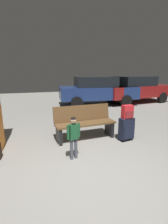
# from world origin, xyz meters

# --- Properties ---
(ground_plane) EXTENTS (18.00, 18.00, 0.10)m
(ground_plane) POSITION_xyz_m (0.00, 4.00, -0.05)
(ground_plane) COLOR gray
(bench) EXTENTS (1.63, 0.64, 0.89)m
(bench) POSITION_xyz_m (0.37, 1.77, 0.44)
(bench) COLOR brown
(bench) RESTS_ON ground_plane
(suitcase) EXTENTS (0.41, 0.29, 0.60)m
(suitcase) POSITION_xyz_m (1.38, 1.31, 0.32)
(suitcase) COLOR #191E33
(suitcase) RESTS_ON ground_plane
(backpack_bright) EXTENTS (0.30, 0.22, 0.34)m
(backpack_bright) POSITION_xyz_m (1.38, 1.31, 0.77)
(backpack_bright) COLOR red
(backpack_bright) RESTS_ON suitcase
(child) EXTENTS (0.30, 0.18, 0.90)m
(child) POSITION_xyz_m (-0.18, 0.76, 0.55)
(child) COLOR #4C5160
(child) RESTS_ON ground_plane
(parked_car_near) EXTENTS (4.24, 2.09, 1.51)m
(parked_car_near) POSITION_xyz_m (2.47, 6.21, 0.81)
(parked_car_near) COLOR navy
(parked_car_near) RESTS_ON ground_plane
(parked_car_side) EXTENTS (4.28, 2.18, 1.51)m
(parked_car_side) POSITION_xyz_m (4.89, 6.27, 0.81)
(parked_car_side) COLOR maroon
(parked_car_side) RESTS_ON ground_plane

